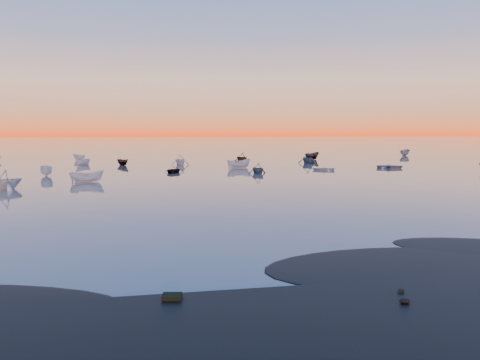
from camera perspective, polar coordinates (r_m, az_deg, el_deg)
name	(u,v)px	position (r m, az deg, el deg)	size (l,w,h in m)	color
ground	(187,154)	(119.91, -6.49, 3.22)	(600.00, 600.00, 0.00)	#6D615B
mud_lobes	(358,267)	(21.23, 14.24, -10.20)	(140.00, 6.00, 0.07)	black
moored_fleet	(209,168)	(73.20, -3.80, 1.45)	(124.00, 58.00, 1.20)	silver
boat_near_center	(87,182)	(56.17, -18.16, -0.25)	(3.80, 1.61, 1.32)	silver
boat_near_right	(258,173)	(64.48, 2.19, 0.83)	(3.20, 1.44, 1.12)	#324A5F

